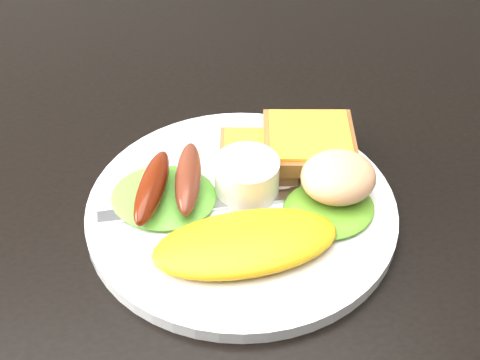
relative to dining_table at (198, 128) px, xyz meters
The scene contains 12 objects.
dining_table is the anchor object (origin of this frame).
plate 0.16m from the dining_table, 80.64° to the right, with size 0.27×0.27×0.01m, color white.
lettuce_left 0.15m from the dining_table, 106.16° to the right, with size 0.09×0.08×0.01m, color #4D9C1B.
lettuce_right 0.21m from the dining_table, 60.65° to the right, with size 0.08×0.07×0.01m, color #4A8319.
omelette 0.22m from the dining_table, 84.22° to the right, with size 0.15×0.07×0.02m, color yellow.
sausage_a 0.16m from the dining_table, 108.95° to the right, with size 0.02×0.09×0.02m, color #5A0902.
sausage_b 0.15m from the dining_table, 97.59° to the right, with size 0.02×0.09×0.02m, color maroon.
ramekin 0.15m from the dining_table, 76.81° to the right, with size 0.06×0.06×0.03m, color white.
toast_a 0.12m from the dining_table, 63.90° to the right, with size 0.07×0.07×0.01m, color brown.
toast_b 0.15m from the dining_table, 46.77° to the right, with size 0.08×0.08×0.01m, color olive.
potato_salad 0.20m from the dining_table, 55.32° to the right, with size 0.07×0.06×0.04m, color beige.
fork 0.16m from the dining_table, 95.03° to the right, with size 0.17×0.01×0.00m, color #ADAFB7.
Camera 1 is at (-0.03, -0.57, 1.17)m, focal length 50.00 mm.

